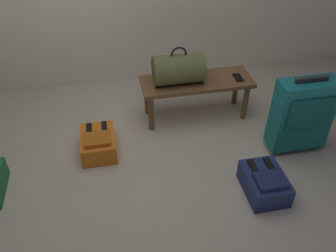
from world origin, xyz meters
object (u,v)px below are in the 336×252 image
duffel_bag_olive (179,69)px  backpack_orange (98,143)px  cell_phone (238,78)px  suitcase_upright_teal (302,114)px  bench (196,86)px  backpack_navy (264,183)px

duffel_bag_olive → backpack_orange: duffel_bag_olive is taller
cell_phone → suitcase_upright_teal: size_ratio=0.21×
cell_phone → bench: bearing=174.4°
bench → duffel_bag_olive: size_ratio=2.27×
bench → backpack_orange: bearing=-159.6°
backpack_navy → suitcase_upright_teal: bearing=42.9°
suitcase_upright_teal → backpack_navy: size_ratio=1.84×
cell_phone → backpack_navy: 1.04m
duffel_bag_olive → backpack_navy: bearing=-67.2°
bench → cell_phone: size_ratio=6.94×
bench → suitcase_upright_teal: suitcase_upright_teal is taller
duffel_bag_olive → suitcase_upright_teal: bearing=-34.8°
bench → backpack_navy: bearing=-75.7°
bench → cell_phone: 0.38m
duffel_bag_olive → backpack_navy: (0.43, -1.03, -0.43)m
backpack_orange → bench: bearing=20.4°
cell_phone → backpack_navy: size_ratio=0.38×
suitcase_upright_teal → backpack_orange: suitcase_upright_teal is taller
duffel_bag_olive → backpack_orange: bearing=-155.4°
cell_phone → suitcase_upright_teal: 0.67m
bench → suitcase_upright_teal: size_ratio=1.43×
suitcase_upright_teal → backpack_orange: bearing=170.7°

